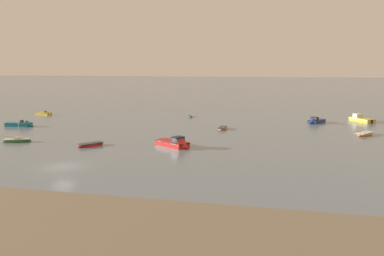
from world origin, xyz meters
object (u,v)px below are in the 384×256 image
at_px(rowboat_moored_1, 91,145).
at_px(rowboat_moored_3, 223,128).
at_px(motorboat_moored_2, 177,145).
at_px(rowboat_moored_4, 365,134).
at_px(rowboat_moored_0, 190,116).
at_px(motorboat_moored_0, 23,125).
at_px(motorboat_moored_4, 46,114).
at_px(motorboat_moored_3, 315,122).
at_px(sailboat_moored_0, 17,141).
at_px(motorboat_moored_1, 359,120).

bearing_deg(rowboat_moored_1, rowboat_moored_3, -4.83).
xyz_separation_m(motorboat_moored_2, rowboat_moored_4, (30.28, 17.22, -0.17)).
xyz_separation_m(rowboat_moored_0, motorboat_moored_0, (-30.11, -22.13, 0.15)).
height_order(rowboat_moored_0, motorboat_moored_4, motorboat_moored_4).
bearing_deg(motorboat_moored_4, rowboat_moored_4, 0.95).
height_order(motorboat_moored_0, motorboat_moored_3, motorboat_moored_3).
xyz_separation_m(rowboat_moored_3, motorboat_moored_4, (-46.98, 12.52, 0.05)).
relative_size(sailboat_moored_0, motorboat_moored_4, 1.05).
xyz_separation_m(rowboat_moored_3, sailboat_moored_0, (-31.03, -20.21, 0.06)).
relative_size(motorboat_moored_1, motorboat_moored_4, 1.41).
relative_size(motorboat_moored_0, rowboat_moored_1, 1.42).
distance_m(rowboat_moored_3, sailboat_moored_0, 37.03).
bearing_deg(motorboat_moored_2, motorboat_moored_3, 86.52).
bearing_deg(motorboat_moored_2, motorboat_moored_0, -166.63).
height_order(motorboat_moored_2, sailboat_moored_0, sailboat_moored_0).
distance_m(rowboat_moored_0, motorboat_moored_4, 36.68).
bearing_deg(motorboat_moored_4, motorboat_moored_0, -58.92).
bearing_deg(motorboat_moored_3, rowboat_moored_0, -67.13).
bearing_deg(motorboat_moored_2, rowboat_moored_4, 62.78).
bearing_deg(motorboat_moored_1, motorboat_moored_2, 105.66).
height_order(motorboat_moored_3, rowboat_moored_4, motorboat_moored_3).
xyz_separation_m(rowboat_moored_0, rowboat_moored_4, (36.30, -17.91, 0.07)).
bearing_deg(motorboat_moored_0, motorboat_moored_1, 15.46).
xyz_separation_m(rowboat_moored_0, motorboat_moored_4, (-36.44, -4.18, 0.09)).
relative_size(motorboat_moored_2, motorboat_moored_3, 1.17).
distance_m(motorboat_moored_0, motorboat_moored_3, 61.55).
relative_size(rowboat_moored_3, motorboat_moored_2, 0.59).
relative_size(rowboat_moored_0, rowboat_moored_3, 0.79).
bearing_deg(rowboat_moored_0, motorboat_moored_0, -81.89).
relative_size(motorboat_moored_3, sailboat_moored_0, 1.11).
distance_m(rowboat_moored_0, motorboat_moored_0, 37.37).
xyz_separation_m(motorboat_moored_0, sailboat_moored_0, (9.61, -14.79, -0.06)).
bearing_deg(rowboat_moored_0, rowboat_moored_4, 35.54).
height_order(rowboat_moored_0, rowboat_moored_4, rowboat_moored_4).
distance_m(rowboat_moored_1, motorboat_moored_4, 44.19).
bearing_deg(rowboat_moored_1, motorboat_moored_0, 92.37).
distance_m(rowboat_moored_0, motorboat_moored_1, 38.69).
xyz_separation_m(rowboat_moored_0, motorboat_moored_3, (28.84, -4.44, 0.19)).
height_order(rowboat_moored_3, rowboat_moored_4, rowboat_moored_4).
height_order(motorboat_moored_0, motorboat_moored_2, motorboat_moored_2).
xyz_separation_m(motorboat_moored_1, rowboat_moored_3, (-28.15, -17.62, -0.22)).
relative_size(rowboat_moored_0, motorboat_moored_4, 0.65).
relative_size(motorboat_moored_0, motorboat_moored_4, 1.25).
bearing_deg(motorboat_moored_3, sailboat_moored_0, -25.03).
relative_size(rowboat_moored_0, sailboat_moored_0, 0.62).
distance_m(rowboat_moored_3, motorboat_moored_2, 18.97).
bearing_deg(motorboat_moored_1, rowboat_moored_4, 140.63).
relative_size(motorboat_moored_1, motorboat_moored_2, 1.03).
relative_size(rowboat_moored_3, motorboat_moored_3, 0.70).
bearing_deg(sailboat_moored_0, motorboat_moored_0, 101.91).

